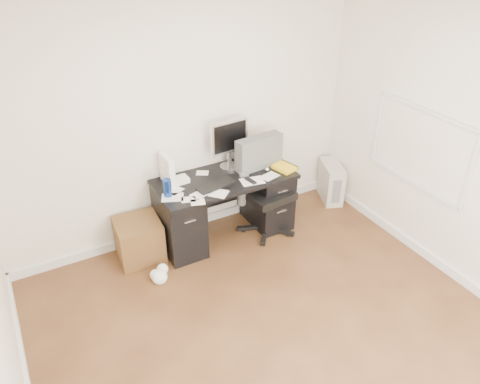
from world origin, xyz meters
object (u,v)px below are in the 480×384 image
object	(u,v)px
keyboard	(216,186)
pc_tower	(331,182)
wicker_basket	(139,240)
desk	(225,205)
office_chair	(268,189)
lcd_monitor	(229,144)

from	to	relation	value
keyboard	pc_tower	bearing A→B (deg)	-3.72
pc_tower	wicker_basket	size ratio (longest dim) A/B	1.07
desk	pc_tower	distance (m)	1.55
desk	office_chair	xyz separation A→B (m)	(0.46, -0.15, 0.16)
office_chair	pc_tower	size ratio (longest dim) A/B	2.28
pc_tower	wicker_basket	bearing A→B (deg)	-158.82
wicker_basket	lcd_monitor	bearing A→B (deg)	5.39
keyboard	office_chair	distance (m)	0.66
desk	office_chair	world-z (taller)	office_chair
lcd_monitor	office_chair	distance (m)	0.66
office_chair	pc_tower	world-z (taller)	office_chair
wicker_basket	pc_tower	bearing A→B (deg)	-0.37
desk	lcd_monitor	size ratio (longest dim) A/B	2.63
office_chair	pc_tower	xyz separation A→B (m)	(1.08, 0.20, -0.31)
pc_tower	lcd_monitor	bearing A→B (deg)	-163.56
desk	wicker_basket	distance (m)	1.01
office_chair	wicker_basket	size ratio (longest dim) A/B	2.45
lcd_monitor	keyboard	distance (m)	0.52
lcd_monitor	keyboard	world-z (taller)	lcd_monitor
desk	keyboard	bearing A→B (deg)	-142.47
keyboard	office_chair	world-z (taller)	office_chair
keyboard	wicker_basket	size ratio (longest dim) A/B	0.92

